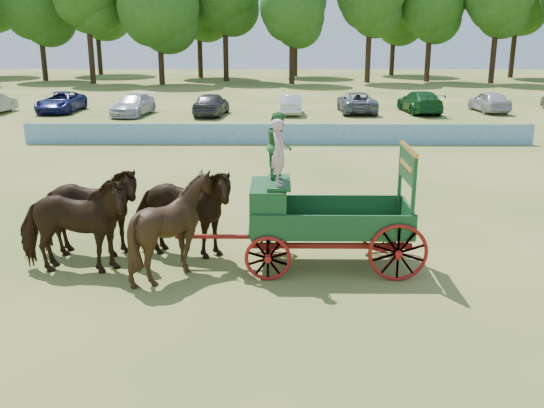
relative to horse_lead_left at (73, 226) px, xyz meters
The scene contains 8 objects.
ground 5.99m from the horse_lead_left, ahead, with size 160.00×160.00×0.00m, color #A9964C.
horse_lead_left is the anchor object (origin of this frame).
horse_lead_right 1.10m from the horse_lead_left, 90.00° to the left, with size 1.29×2.83×2.39m, color #311E0D.
horse_wheel_left 2.40m from the horse_lead_left, ahead, with size 1.93×2.17×2.40m, color #311E0D.
horse_wheel_right 2.64m from the horse_lead_left, 24.62° to the left, with size 1.29×2.83×2.39m, color #311E0D.
farm_dray 5.40m from the horse_lead_left, ahead, with size 6.00×2.00×3.76m.
sponsor_banner 17.84m from the horse_lead_left, 74.35° to the left, with size 26.00×0.08×1.05m, color #1C599A.
parked_cars 29.44m from the horse_lead_left, 85.29° to the left, with size 47.14×7.04×1.58m.
Camera 1 is at (-0.97, -12.67, 5.63)m, focal length 40.00 mm.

